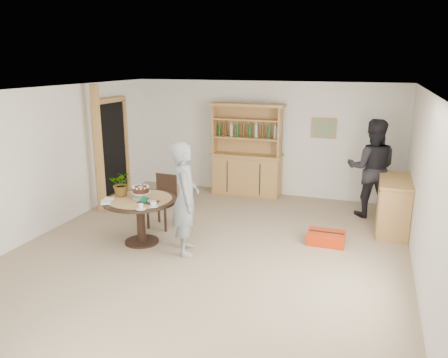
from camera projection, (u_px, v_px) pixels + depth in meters
ground at (207, 254)px, 6.81m from camera, size 7.00×7.00×0.00m
room_shell at (206, 144)px, 6.36m from camera, size 6.04×7.04×2.52m
doorway at (112, 149)px, 9.27m from camera, size 0.13×1.10×2.18m
pine_post at (99, 150)px, 8.42m from camera, size 0.12×0.12×2.50m
hutch at (247, 165)px, 9.68m from camera, size 1.62×0.54×2.04m
sideboard at (394, 205)px, 7.65m from camera, size 0.54×1.26×0.94m
dining_table at (140, 208)px, 7.09m from camera, size 1.20×1.20×0.76m
dining_chair at (164, 197)px, 7.87m from camera, size 0.45×0.45×0.95m
birthday_cake at (141, 191)px, 7.07m from camera, size 0.30×0.30×0.20m
flower_vase at (122, 183)px, 7.15m from camera, size 0.47×0.44×0.42m
gift_tray at (148, 201)px, 6.86m from camera, size 0.30×0.20×0.08m
coffee_cup_a at (154, 204)px, 6.66m from camera, size 0.15×0.15×0.09m
coffee_cup_b at (141, 207)px, 6.54m from camera, size 0.15×0.15×0.08m
napkins at (107, 201)px, 6.89m from camera, size 0.24×0.33×0.03m
teen_boy at (185, 198)px, 6.66m from camera, size 0.65×0.76×1.76m
adult_person at (372, 168)px, 8.27m from camera, size 0.95×0.76×1.89m
red_suitcase at (326, 238)px, 7.17m from camera, size 0.60×0.40×0.21m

